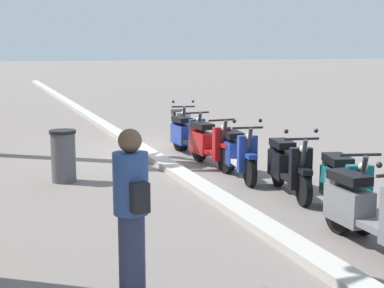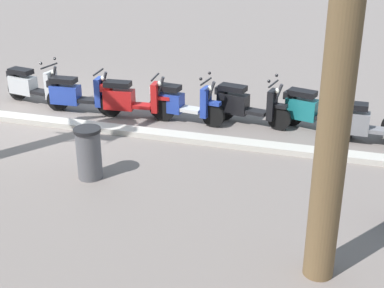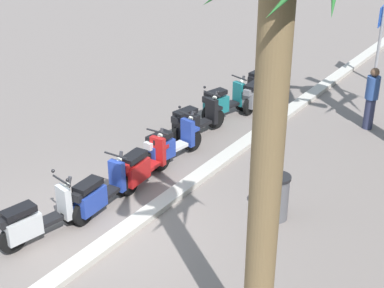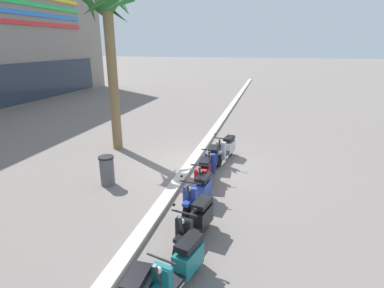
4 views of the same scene
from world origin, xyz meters
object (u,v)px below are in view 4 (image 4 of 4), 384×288
object	(u,v)px
scooter_teal_last_in_row	(181,267)
palm_tree_by_mall_entrance	(109,36)
scooter_blue_tail_end	(199,193)
litter_bin	(107,170)
scooter_black_mid_centre	(197,222)
scooter_blue_gap_after_mid	(212,160)
scooter_red_far_back	(203,175)
scooter_silver_second_in_line	(226,148)

from	to	relation	value
scooter_teal_last_in_row	palm_tree_by_mall_entrance	world-z (taller)	palm_tree_by_mall_entrance
scooter_blue_tail_end	litter_bin	xyz separation A→B (m)	(0.70, 3.13, 0.04)
scooter_black_mid_centre	scooter_blue_gap_after_mid	bearing A→B (deg)	5.88
palm_tree_by_mall_entrance	scooter_red_far_back	bearing A→B (deg)	-123.70
scooter_red_far_back	scooter_silver_second_in_line	bearing A→B (deg)	-6.36
scooter_black_mid_centre	palm_tree_by_mall_entrance	xyz separation A→B (m)	(5.51, 4.82, 4.10)
scooter_black_mid_centre	palm_tree_by_mall_entrance	size ratio (longest dim) A/B	0.29
scooter_blue_tail_end	scooter_teal_last_in_row	bearing A→B (deg)	-173.18
scooter_blue_gap_after_mid	scooter_blue_tail_end	bearing A→B (deg)	-177.10
litter_bin	palm_tree_by_mall_entrance	bearing A→B (deg)	22.52
scooter_teal_last_in_row	scooter_red_far_back	size ratio (longest dim) A/B	0.97
scooter_black_mid_centre	palm_tree_by_mall_entrance	world-z (taller)	palm_tree_by_mall_entrance
scooter_blue_tail_end	scooter_red_far_back	xyz separation A→B (m)	(1.14, 0.13, 0.01)
scooter_black_mid_centre	scooter_blue_gap_after_mid	xyz separation A→B (m)	(3.94, 0.41, -0.01)
scooter_blue_gap_after_mid	litter_bin	bearing A→B (deg)	121.14
scooter_silver_second_in_line	scooter_teal_last_in_row	bearing A→B (deg)	-178.50
scooter_red_far_back	palm_tree_by_mall_entrance	bearing A→B (deg)	56.30
scooter_red_far_back	palm_tree_by_mall_entrance	size ratio (longest dim) A/B	0.29
scooter_red_far_back	scooter_blue_gap_after_mid	world-z (taller)	same
scooter_teal_last_in_row	scooter_silver_second_in_line	world-z (taller)	scooter_silver_second_in_line
scooter_blue_tail_end	scooter_red_far_back	world-z (taller)	scooter_blue_tail_end
scooter_red_far_back	palm_tree_by_mall_entrance	distance (m)	6.70
litter_bin	scooter_silver_second_in_line	bearing A→B (deg)	-46.12
palm_tree_by_mall_entrance	scooter_teal_last_in_row	bearing A→B (deg)	-145.07
scooter_blue_tail_end	palm_tree_by_mall_entrance	bearing A→B (deg)	48.04
scooter_red_far_back	litter_bin	bearing A→B (deg)	98.50
scooter_teal_last_in_row	scooter_silver_second_in_line	size ratio (longest dim) A/B	0.95
scooter_teal_last_in_row	scooter_black_mid_centre	world-z (taller)	scooter_black_mid_centre
scooter_blue_tail_end	scooter_silver_second_in_line	distance (m)	3.88
scooter_blue_tail_end	litter_bin	bearing A→B (deg)	77.50
scooter_red_far_back	litter_bin	size ratio (longest dim) A/B	1.89
palm_tree_by_mall_entrance	litter_bin	distance (m)	5.48
scooter_silver_second_in_line	palm_tree_by_mall_entrance	distance (m)	6.25
scooter_blue_tail_end	scooter_blue_gap_after_mid	world-z (taller)	scooter_blue_tail_end
scooter_silver_second_in_line	palm_tree_by_mall_entrance	size ratio (longest dim) A/B	0.29
scooter_silver_second_in_line	litter_bin	xyz separation A→B (m)	(-3.18, 3.30, 0.03)
scooter_blue_gap_after_mid	scooter_red_far_back	bearing A→B (deg)	179.75
scooter_black_mid_centre	scooter_red_far_back	bearing A→B (deg)	9.10
scooter_black_mid_centre	scooter_blue_gap_after_mid	distance (m)	3.96
scooter_blue_gap_after_mid	palm_tree_by_mall_entrance	size ratio (longest dim) A/B	0.29
scooter_blue_gap_after_mid	litter_bin	size ratio (longest dim) A/B	1.88
scooter_black_mid_centre	scooter_blue_tail_end	distance (m)	1.45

